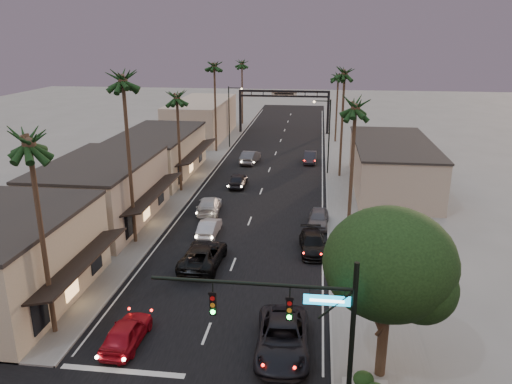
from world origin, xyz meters
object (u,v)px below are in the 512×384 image
(palm_lb, at_px, (122,75))
(curbside_near, at_px, (283,338))
(palm_ra, at_px, (356,102))
(oncoming_red, at_px, (126,332))
(corner_tree, at_px, (391,268))
(arch, at_px, (284,101))
(palm_la, at_px, (28,136))
(oncoming_pickup, at_px, (203,255))
(palm_rc, at_px, (338,74))
(palm_ld, at_px, (214,63))
(traffic_signal, at_px, (306,320))
(palm_lc, at_px, (177,94))
(palm_far, at_px, (242,61))
(palm_rb, at_px, (345,70))
(curbside_black, at_px, (313,243))
(streetlight_left, at_px, (231,112))
(oncoming_silver, at_px, (209,227))
(streetlight_right, at_px, (327,131))

(palm_lb, xyz_separation_m, curbside_near, (13.02, -13.15, -12.54))
(palm_ra, bearing_deg, oncoming_red, -129.32)
(corner_tree, bearing_deg, palm_lb, 141.17)
(corner_tree, xyz_separation_m, arch, (-9.48, 62.55, -0.45))
(palm_la, xyz_separation_m, oncoming_pickup, (6.45, 9.63, -10.63))
(palm_ra, relative_size, palm_rc, 1.08)
(palm_ld, distance_m, oncoming_pickup, 38.71)
(oncoming_pickup, xyz_separation_m, curbside_near, (6.57, -9.79, 0.03))
(traffic_signal, distance_m, palm_lc, 35.46)
(palm_far, bearing_deg, palm_lb, -90.31)
(arch, distance_m, oncoming_red, 61.84)
(palm_la, bearing_deg, oncoming_red, -6.62)
(corner_tree, relative_size, palm_ra, 0.67)
(palm_rb, bearing_deg, oncoming_red, -109.69)
(palm_ld, height_order, curbside_black, palm_ld)
(traffic_signal, height_order, arch, traffic_signal)
(palm_lc, height_order, curbside_near, palm_lc)
(corner_tree, distance_m, streetlight_left, 53.15)
(palm_ra, xyz_separation_m, oncoming_red, (-12.71, -15.52, -10.70))
(oncoming_silver, bearing_deg, palm_rb, -120.64)
(traffic_signal, height_order, palm_lc, palm_lc)
(palm_rc, distance_m, oncoming_red, 57.78)
(palm_rb, relative_size, palm_far, 1.08)
(palm_la, relative_size, oncoming_silver, 3.20)
(corner_tree, bearing_deg, oncoming_pickup, 136.11)
(streetlight_right, distance_m, palm_far, 36.85)
(streetlight_right, bearing_deg, oncoming_red, -106.81)
(traffic_signal, height_order, palm_far, palm_far)
(palm_lc, bearing_deg, palm_ld, 90.00)
(palm_far, bearing_deg, palm_ld, -90.75)
(corner_tree, xyz_separation_m, curbside_near, (-5.05, 1.40, -5.14))
(palm_lb, xyz_separation_m, palm_rc, (17.20, 42.00, -2.92))
(traffic_signal, distance_m, palm_ld, 53.47)
(traffic_signal, xyz_separation_m, palm_lb, (-14.29, 18.00, 8.30))
(oncoming_red, bearing_deg, oncoming_pickup, -99.74)
(palm_lc, xyz_separation_m, palm_ra, (17.20, -12.00, 0.97))
(streetlight_right, xyz_separation_m, palm_lb, (-15.52, -23.00, 8.06))
(arch, xyz_separation_m, palm_lc, (-8.60, -34.00, 4.94))
(traffic_signal, relative_size, curbside_near, 1.41)
(streetlight_left, distance_m, palm_rc, 17.42)
(arch, xyz_separation_m, streetlight_right, (6.92, -25.00, -0.20))
(oncoming_pickup, bearing_deg, corner_tree, 137.82)
(corner_tree, distance_m, oncoming_pickup, 16.94)
(oncoming_silver, bearing_deg, palm_ra, 178.03)
(palm_rc, xyz_separation_m, oncoming_red, (-12.71, -55.52, -9.73))
(corner_tree, relative_size, palm_ld, 0.62)
(oncoming_silver, bearing_deg, corner_tree, 126.12)
(palm_ra, distance_m, palm_rb, 20.02)
(palm_lb, distance_m, palm_rb, 27.94)
(arch, distance_m, palm_rb, 28.24)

